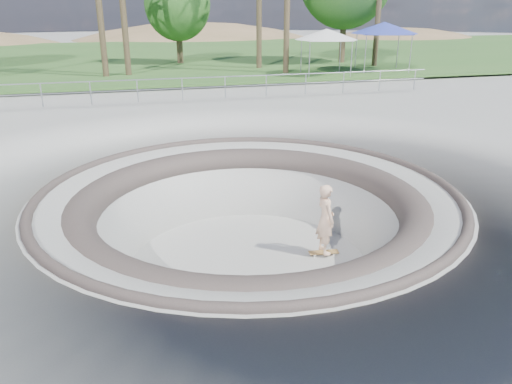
% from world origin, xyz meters
% --- Properties ---
extents(ground, '(180.00, 180.00, 0.00)m').
position_xyz_m(ground, '(0.00, 0.00, 0.00)').
color(ground, '#A3A39E').
rests_on(ground, ground).
extents(skate_bowl, '(14.00, 14.00, 4.10)m').
position_xyz_m(skate_bowl, '(0.00, 0.00, -1.83)').
color(skate_bowl, '#A3A39E').
rests_on(skate_bowl, ground).
extents(grass_strip, '(180.00, 36.00, 0.12)m').
position_xyz_m(grass_strip, '(0.00, 34.00, 0.22)').
color(grass_strip, '#315C25').
rests_on(grass_strip, ground).
extents(distant_hills, '(103.20, 45.00, 28.60)m').
position_xyz_m(distant_hills, '(3.78, 57.17, -7.02)').
color(distant_hills, brown).
rests_on(distant_hills, ground).
extents(safety_railing, '(25.00, 0.06, 1.03)m').
position_xyz_m(safety_railing, '(0.00, 12.00, 0.69)').
color(safety_railing, '#979A9F').
rests_on(safety_railing, ground).
extents(skateboard, '(0.81, 0.33, 0.08)m').
position_xyz_m(skateboard, '(2.00, -0.18, -1.84)').
color(skateboard, olive).
rests_on(skateboard, ground).
extents(skater, '(0.49, 0.71, 1.87)m').
position_xyz_m(skater, '(2.00, -0.18, -0.88)').
color(skater, beige).
rests_on(skater, skateboard).
extents(canopy_white, '(5.25, 5.25, 2.69)m').
position_xyz_m(canopy_white, '(9.53, 18.00, 2.63)').
color(canopy_white, '#979A9F').
rests_on(canopy_white, ground).
extents(canopy_blue, '(5.78, 5.78, 3.01)m').
position_xyz_m(canopy_blue, '(13.85, 18.90, 2.92)').
color(canopy_blue, '#979A9F').
rests_on(canopy_blue, ground).
extents(bushy_tree_mid, '(4.67, 4.25, 6.74)m').
position_xyz_m(bushy_tree_mid, '(1.81, 26.88, 4.34)').
color(bushy_tree_mid, brown).
rests_on(bushy_tree_mid, ground).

